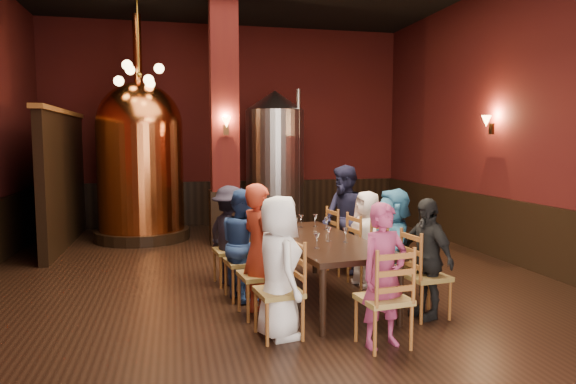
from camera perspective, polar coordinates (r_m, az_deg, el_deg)
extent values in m
plane|color=black|center=(7.15, -2.24, -9.91)|extent=(10.00, 10.00, 0.00)
cube|color=#43110E|center=(11.84, -6.66, 7.26)|extent=(8.00, 0.02, 4.50)
cube|color=#43110E|center=(2.18, 22.52, 13.75)|extent=(8.00, 0.02, 4.50)
cube|color=#43110E|center=(8.56, 25.29, 7.34)|extent=(0.02, 10.00, 4.50)
cube|color=black|center=(8.65, 24.58, -4.29)|extent=(0.08, 9.90, 1.00)
cube|color=black|center=(11.89, -6.55, -1.20)|extent=(7.90, 0.08, 1.00)
cube|color=#43110E|center=(9.63, -7.09, 7.61)|extent=(0.58, 0.58, 4.50)
cube|color=black|center=(10.20, -23.69, 1.16)|extent=(0.22, 3.50, 2.40)
cube|color=black|center=(6.26, 3.38, -5.41)|extent=(1.30, 2.51, 0.06)
cylinder|color=black|center=(5.17, 3.88, -12.13)|extent=(0.07, 0.07, 0.69)
cylinder|color=black|center=(5.57, 12.35, -10.93)|extent=(0.07, 0.07, 0.69)
cylinder|color=black|center=(7.24, -3.47, -6.91)|extent=(0.07, 0.07, 0.69)
cylinder|color=black|center=(7.53, 3.00, -6.41)|extent=(0.07, 0.07, 0.69)
imported|color=white|center=(5.05, -1.05, -8.34)|extent=(0.53, 0.74, 1.40)
imported|color=#AF341E|center=(5.67, -3.25, -6.45)|extent=(0.51, 0.62, 1.47)
imported|color=navy|center=(6.30, -4.98, -5.77)|extent=(0.50, 0.72, 1.35)
imported|color=black|center=(6.94, -6.42, -4.79)|extent=(0.85, 0.99, 1.33)
imported|color=black|center=(5.82, 15.12, -7.08)|extent=(0.49, 0.82, 1.32)
imported|color=teal|center=(6.36, 11.65, -5.70)|extent=(0.70, 1.32, 1.36)
imported|color=white|center=(6.93, 8.78, -5.10)|extent=(0.48, 0.66, 1.27)
imported|color=#181831|center=(7.49, 6.33, -3.04)|extent=(0.53, 0.83, 1.58)
imported|color=#903058|center=(4.92, 10.62, -9.07)|extent=(0.56, 0.44, 1.36)
cylinder|color=black|center=(10.50, -15.85, -4.50)|extent=(1.82, 1.82, 0.20)
cylinder|color=#C7622E|center=(10.37, -16.02, 1.57)|extent=(1.96, 1.96, 2.03)
sphere|color=#C7622E|center=(10.35, -16.18, 7.17)|extent=(1.62, 1.62, 1.62)
cylinder|color=#C7622E|center=(10.48, -16.40, 14.94)|extent=(0.16, 0.16, 1.32)
cylinder|color=#B2B2B7|center=(10.93, -1.46, 2.35)|extent=(1.60, 1.60, 2.56)
cone|color=#B2B2B7|center=(10.94, -1.48, 10.14)|extent=(1.23, 1.23, 0.41)
cylinder|color=#B2B2B7|center=(10.61, 1.15, 3.63)|extent=(0.08, 0.08, 2.87)
cylinder|color=white|center=(6.96, -0.25, -3.28)|extent=(0.10, 0.10, 0.18)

